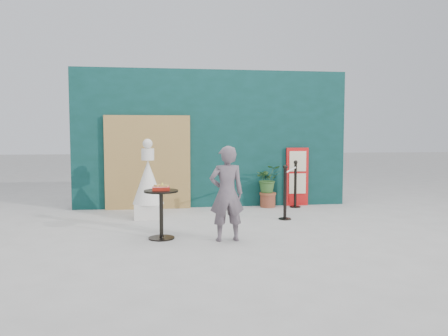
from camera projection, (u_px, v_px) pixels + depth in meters
The scene contains 10 objects.
ground at pixel (235, 239), 6.65m from camera, with size 60.00×60.00×0.00m, color #ADAAA5.
back_wall at pixel (212, 139), 9.65m from camera, with size 6.00×0.30×3.00m, color #0B322D.
bamboo_fence at pixel (148, 162), 9.29m from camera, with size 1.80×0.08×2.00m, color tan.
woman at pixel (227, 194), 6.51m from camera, with size 0.52×0.34×1.43m, color #685961.
menu_board at pixel (297, 177), 9.78m from camera, with size 0.50×0.07×1.30m.
statue at pixel (148, 186), 8.31m from camera, with size 0.59×0.59×1.51m.
cafe_table at pixel (161, 206), 6.66m from camera, with size 0.52×0.52×0.75m.
food_basket at pixel (161, 188), 6.64m from camera, with size 0.26×0.19×0.11m.
planter at pixel (268, 183), 9.56m from camera, with size 0.55×0.47×0.93m.
stanchion_barrier at pixel (291, 189), 8.86m from camera, with size 0.84×1.54×1.03m.
Camera 1 is at (-1.06, -6.47, 1.60)m, focal length 35.00 mm.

